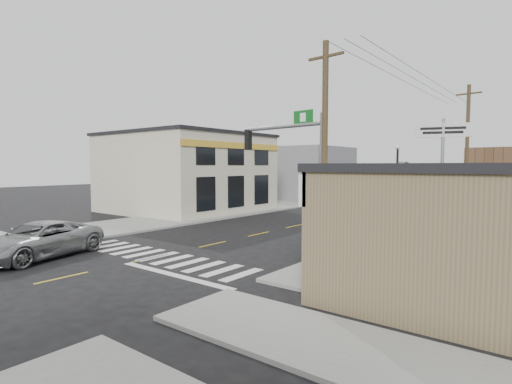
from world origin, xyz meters
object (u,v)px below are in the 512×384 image
Objects in this scene: traffic_signal_pole at (307,173)px; utility_pole_far at (467,152)px; bare_tree at (345,171)px; suv at (38,240)px; dance_center_sign at (443,146)px; utility_pole_near at (325,156)px; fire_hydrant at (355,238)px; guide_sign at (363,210)px; lamp_post at (398,181)px.

traffic_signal_pole is 0.64× the size of utility_pole_far.
utility_pole_far is (1.48, 16.62, 1.16)m from bare_tree.
bare_tree reaches higher than suv.
utility_pole_near reaches higher than dance_center_sign.
utility_pole_near is (1.20, -5.54, 4.01)m from fire_hydrant.
suv is 13.88m from bare_tree.
suv is 2.18× the size of guide_sign.
lamp_post reaches higher than fire_hydrant.
lamp_post is at bearing -104.12° from utility_pole_far.
traffic_signal_pole is at bearing -131.78° from bare_tree.
fire_hydrant is at bearing -97.52° from guide_sign.
guide_sign reaches higher than suv.
dance_center_sign is (12.30, 19.78, 4.60)m from suv.
dance_center_sign is (1.97, 8.91, 4.89)m from fire_hydrant.
guide_sign is 0.55× the size of bare_tree.
suv is at bearing -148.49° from bare_tree.
guide_sign is at bearing 79.51° from fire_hydrant.
utility_pole_far reaches higher than guide_sign.
bare_tree is at bearing -73.44° from guide_sign.
suv is 1.10× the size of lamp_post.
fire_hydrant is at bearing 107.37° from utility_pole_near.
traffic_signal_pole is at bearing -90.80° from utility_pole_far.
utility_pole_near is at bearing -111.26° from dance_center_sign.
utility_pole_near is (-0.77, -14.45, -0.88)m from dance_center_sign.
utility_pole_near is at bearing 10.08° from suv.
suv is 20.10m from lamp_post.
fire_hydrant is 10.35m from dance_center_sign.
utility_pole_far reaches higher than bare_tree.
suv is at bearing -133.55° from fire_hydrant.
traffic_signal_pole is 1.38m from utility_pole_near.
traffic_signal_pole reaches higher than bare_tree.
suv is 1.20× the size of bare_tree.
traffic_signal_pole is 0.89× the size of dance_center_sign.
lamp_post is at bearing 89.44° from fire_hydrant.
traffic_signal_pole is 1.63m from bare_tree.
lamp_post is at bearing 93.61° from guide_sign.
suv is 0.93× the size of traffic_signal_pole.
utility_pole_far is at bearing 84.91° from bare_tree.
utility_pole_far is at bearing 46.51° from suv.
lamp_post is at bearing -143.06° from dance_center_sign.
guide_sign is 3.77× the size of fire_hydrant.
fire_hydrant is 6.73m from lamp_post.
lamp_post is 3.99m from dance_center_sign.
guide_sign is 0.27× the size of utility_pole_far.
guide_sign is at bearing -120.82° from dance_center_sign.
dance_center_sign is at bearing 80.38° from guide_sign.
guide_sign is at bearing 105.01° from utility_pole_near.
dance_center_sign reaches higher than fire_hydrant.
utility_pole_near reaches higher than traffic_signal_pole.
lamp_post is at bearing 43.91° from suv.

